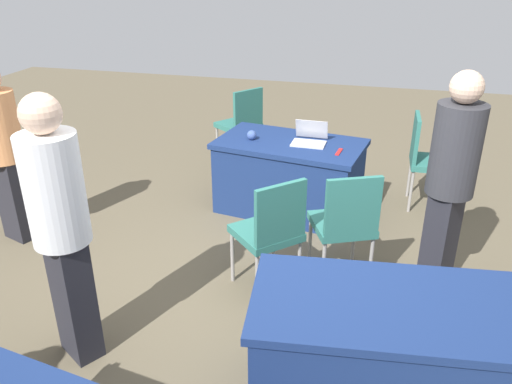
{
  "coord_description": "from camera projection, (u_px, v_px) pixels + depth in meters",
  "views": [
    {
      "loc": [
        -0.78,
        3.13,
        2.43
      ],
      "look_at": [
        0.03,
        -0.03,
        0.9
      ],
      "focal_mm": 36.16,
      "sensor_mm": 36.0,
      "label": 1
    }
  ],
  "objects": [
    {
      "name": "ground_plane",
      "position": [
        259.0,
        300.0,
        3.95
      ],
      "size": [
        14.4,
        14.4,
        0.0
      ],
      "primitive_type": "plane",
      "color": "brown"
    },
    {
      "name": "table_foreground",
      "position": [
        289.0,
        176.0,
        5.18
      ],
      "size": [
        1.52,
        1.01,
        0.74
      ],
      "rotation": [
        0.0,
        0.0,
        -0.16
      ],
      "color": "navy",
      "rests_on": "ground"
    },
    {
      "name": "table_back_left",
      "position": [
        395.0,
        356.0,
        2.88
      ],
      "size": [
        1.7,
        0.96,
        0.74
      ],
      "rotation": [
        0.0,
        0.0,
        0.11
      ],
      "color": "navy",
      "rests_on": "ground"
    },
    {
      "name": "chair_tucked_right",
      "position": [
        345.0,
        221.0,
        3.92
      ],
      "size": [
        0.58,
        0.58,
        0.97
      ],
      "rotation": [
        0.0,
        0.0,
        3.57
      ],
      "color": "#9E9993",
      "rests_on": "ground"
    },
    {
      "name": "chair_aisle",
      "position": [
        242.0,
        121.0,
        6.27
      ],
      "size": [
        0.61,
        0.61,
        0.95
      ],
      "rotation": [
        0.0,
        0.0,
        4.08
      ],
      "color": "#9E9993",
      "rests_on": "ground"
    },
    {
      "name": "chair_by_pillar",
      "position": [
        271.0,
        228.0,
        3.83
      ],
      "size": [
        0.62,
        0.62,
        0.96
      ],
      "rotation": [
        0.0,
        0.0,
        3.93
      ],
      "color": "#9E9993",
      "rests_on": "ground"
    },
    {
      "name": "chair_back_row",
      "position": [
        426.0,
        156.0,
        5.2
      ],
      "size": [
        0.45,
        0.45,
        0.96
      ],
      "rotation": [
        0.0,
        0.0,
        1.6
      ],
      "color": "#9E9993",
      "rests_on": "ground"
    },
    {
      "name": "person_attendee_standing",
      "position": [
        451.0,
        177.0,
        3.68
      ],
      "size": [
        0.46,
        0.46,
        1.72
      ],
      "rotation": [
        0.0,
        0.0,
        4.22
      ],
      "color": "#26262D",
      "rests_on": "ground"
    },
    {
      "name": "person_attendee_browsing",
      "position": [
        60.0,
        221.0,
        3.03
      ],
      "size": [
        0.47,
        0.47,
        1.75
      ],
      "rotation": [
        0.0,
        0.0,
        5.73
      ],
      "color": "#26262D",
      "rests_on": "ground"
    },
    {
      "name": "person_organiser",
      "position": [
        3.0,
        148.0,
        4.46
      ],
      "size": [
        0.43,
        0.43,
        1.59
      ],
      "rotation": [
        0.0,
        0.0,
        2.82
      ],
      "color": "#26262D",
      "rests_on": "ground"
    },
    {
      "name": "laptop_silver",
      "position": [
        309.0,
        139.0,
        4.98
      ],
      "size": [
        0.33,
        0.3,
        0.21
      ],
      "rotation": [
        0.0,
        0.0,
        -0.03
      ],
      "color": "silver",
      "rests_on": "table_foreground"
    },
    {
      "name": "yarn_ball",
      "position": [
        252.0,
        135.0,
        5.06
      ],
      "size": [
        0.09,
        0.09,
        0.09
      ],
      "primitive_type": "sphere",
      "color": "#3F5999",
      "rests_on": "table_foreground"
    },
    {
      "name": "scissors_red",
      "position": [
        339.0,
        152.0,
        4.76
      ],
      "size": [
        0.06,
        0.18,
        0.01
      ],
      "primitive_type": "cube",
      "rotation": [
        0.0,
        0.0,
        1.45
      ],
      "color": "red",
      "rests_on": "table_foreground"
    }
  ]
}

